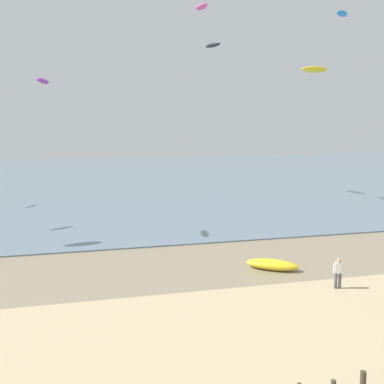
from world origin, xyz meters
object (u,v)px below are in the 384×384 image
(grounded_kite, at_px, (272,264))
(kite_aloft_0, at_px, (43,81))
(kite_aloft_3, at_px, (213,45))
(kite_aloft_5, at_px, (342,14))
(kite_aloft_1, at_px, (202,7))
(kite_aloft_9, at_px, (315,70))
(person_nearest_camera, at_px, (338,272))

(grounded_kite, relative_size, kite_aloft_0, 1.41)
(kite_aloft_3, height_order, kite_aloft_5, kite_aloft_5)
(grounded_kite, xyz_separation_m, kite_aloft_1, (1.38, 22.81, 20.07))
(kite_aloft_9, bearing_deg, kite_aloft_0, -170.20)
(grounded_kite, height_order, kite_aloft_0, kite_aloft_0)
(kite_aloft_0, relative_size, kite_aloft_3, 0.81)
(kite_aloft_0, xyz_separation_m, kite_aloft_9, (27.59, 10.40, 2.41))
(kite_aloft_1, height_order, kite_aloft_5, kite_aloft_5)
(person_nearest_camera, xyz_separation_m, kite_aloft_9, (11.57, 25.33, 13.36))
(person_nearest_camera, distance_m, grounded_kite, 4.37)
(kite_aloft_1, bearing_deg, kite_aloft_3, 144.70)
(grounded_kite, distance_m, kite_aloft_3, 31.94)
(person_nearest_camera, distance_m, kite_aloft_1, 32.90)
(person_nearest_camera, xyz_separation_m, kite_aloft_1, (-0.88, 26.51, 19.47))
(kite_aloft_0, relative_size, kite_aloft_5, 0.81)
(person_nearest_camera, relative_size, kite_aloft_3, 0.61)
(kite_aloft_0, height_order, kite_aloft_1, kite_aloft_1)
(person_nearest_camera, bearing_deg, kite_aloft_9, 65.45)
(kite_aloft_1, bearing_deg, kite_aloft_9, 79.81)
(person_nearest_camera, distance_m, kite_aloft_5, 36.88)
(kite_aloft_1, relative_size, kite_aloft_5, 0.95)
(kite_aloft_0, xyz_separation_m, kite_aloft_5, (31.58, 12.07, 8.75))
(grounded_kite, height_order, kite_aloft_9, kite_aloft_9)
(person_nearest_camera, bearing_deg, kite_aloft_3, 87.21)
(kite_aloft_9, bearing_deg, person_nearest_camera, -125.40)
(kite_aloft_9, bearing_deg, kite_aloft_1, 163.76)
(grounded_kite, bearing_deg, kite_aloft_9, -90.46)
(grounded_kite, distance_m, kite_aloft_5, 35.69)
(grounded_kite, bearing_deg, person_nearest_camera, 153.62)
(kite_aloft_1, xyz_separation_m, kite_aloft_9, (12.45, -1.18, -6.11))
(kite_aloft_5, xyz_separation_m, kite_aloft_9, (-3.99, -1.67, -6.34))
(kite_aloft_0, xyz_separation_m, kite_aloft_1, (15.14, 11.57, 8.52))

